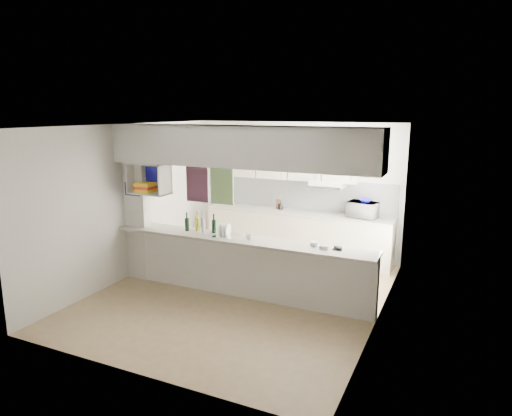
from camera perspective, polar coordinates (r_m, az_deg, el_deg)
The scene contains 16 objects.
floor at distance 7.22m, azimuth -2.12°, elevation -10.81°, with size 4.80×4.80×0.00m, color #907954.
ceiling at distance 6.66m, azimuth -2.29°, elevation 10.27°, with size 4.80×4.80×0.00m, color white.
wall_back at distance 8.99m, azimuth 4.75°, elevation 2.39°, with size 4.20×4.20×0.00m, color silver.
wall_left at distance 7.98m, azimuth -15.78°, elevation 0.72°, with size 4.80×4.80×0.00m, color silver.
wall_right at distance 6.19m, azimuth 15.44°, elevation -2.50°, with size 4.80×4.80×0.00m, color silver.
servery_partition at distance 6.83m, azimuth -3.52°, elevation 2.37°, with size 4.20×0.50×2.60m.
cubby_shelf at distance 7.53m, azimuth -13.17°, elevation 3.38°, with size 0.65×0.35×0.50m.
kitchen_run at distance 8.79m, azimuth 5.08°, elevation -1.00°, with size 3.60×0.63×2.24m.
microwave at distance 8.41m, azimuth 13.19°, elevation -0.22°, with size 0.51×0.35×0.28m, color white.
bowl at distance 8.36m, azimuth 13.54°, elevation 0.88°, with size 0.23×0.23×0.06m, color #110E9F.
dish_rack at distance 6.98m, azimuth -3.68°, elevation -2.93°, with size 0.43×0.35×0.22m.
cup at distance 6.74m, azimuth -0.86°, elevation -3.67°, with size 0.11×0.11×0.09m, color white.
wine_bottles at distance 7.29m, azimuth -6.97°, elevation -2.06°, with size 0.52×0.15×0.34m.
plastic_tubs at distance 6.50m, azimuth 8.54°, elevation -4.69°, with size 0.48×0.21×0.06m.
utensil_jar at distance 8.88m, azimuth 3.08°, elevation 0.22°, with size 0.09×0.09×0.13m, color black.
knife_block at distance 8.92m, azimuth 2.86°, elevation 0.49°, with size 0.10×0.08×0.19m, color #4C2C1A.
Camera 1 is at (3.02, -5.93, 2.82)m, focal length 32.00 mm.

